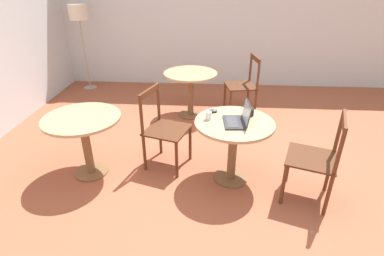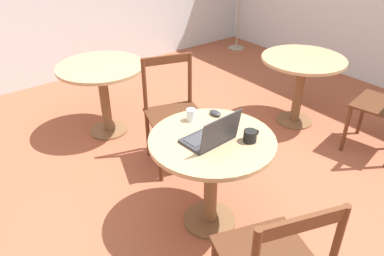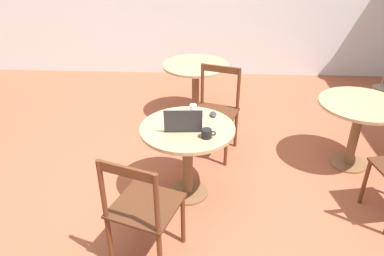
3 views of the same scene
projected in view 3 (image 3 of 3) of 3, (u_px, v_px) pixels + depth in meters
ground_plane at (189, 196)px, 3.48m from camera, size 16.00×16.00×0.00m
cafe_table_near at (188, 142)px, 3.25m from camera, size 0.82×0.82×0.71m
cafe_table_mid at (359, 117)px, 3.67m from camera, size 0.82×0.82×0.71m
cafe_table_far at (196, 76)px, 4.64m from camera, size 0.82×0.82×0.71m
chair_near_front at (143, 209)px, 2.63m from camera, size 0.57×0.57×0.93m
chair_near_back at (215, 112)px, 3.96m from camera, size 0.57×0.57×0.93m
laptop at (183, 124)px, 3.13m from camera, size 0.33×0.26×0.22m
mouse at (213, 114)px, 3.35m from camera, size 0.06×0.10×0.03m
mug at (207, 134)px, 3.00m from camera, size 0.12×0.08×0.08m
drinking_glass at (193, 109)px, 3.39m from camera, size 0.06×0.06×0.09m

